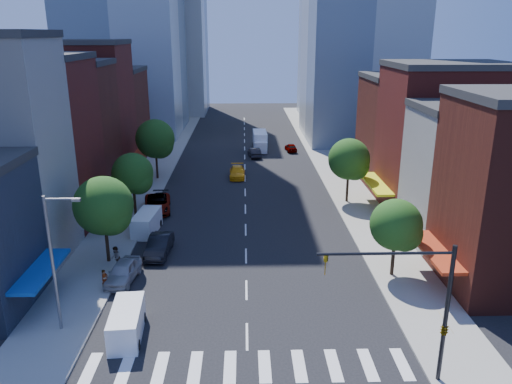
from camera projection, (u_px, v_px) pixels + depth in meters
ground at (247, 336)px, 31.59m from camera, size 220.00×220.00×0.00m
sidewalk_left at (155, 171)px, 69.36m from camera, size 5.00×120.00×0.15m
sidewalk_right at (334, 169)px, 69.95m from camera, size 5.00×120.00×0.15m
crosswalk at (247, 367)px, 28.73m from camera, size 19.00×3.00×0.01m
bldg_left_2 at (28, 145)px, 48.18m from camera, size 12.00×9.00×16.00m
bldg_left_3 at (59, 133)px, 56.43m from camera, size 12.00×8.00×15.00m
bldg_left_4 at (82, 113)px, 64.22m from camera, size 12.00×9.00×17.00m
bldg_left_5 at (103, 117)px, 73.87m from camera, size 12.00×10.00×13.00m
bldg_right_1 at (480, 178)px, 44.54m from camera, size 12.00×8.00×12.00m
bldg_right_2 at (444, 141)px, 52.65m from camera, size 12.00×10.00×15.00m
bldg_right_3 at (412, 132)px, 62.48m from camera, size 12.00×10.00×13.00m
traffic_signal at (436, 315)px, 26.27m from camera, size 7.24×2.24×8.00m
streetlight at (55, 256)px, 30.66m from camera, size 2.25×0.25×9.00m
tree_left_near at (105, 208)px, 40.24m from camera, size 4.80×4.80×7.30m
tree_left_mid at (134, 175)px, 50.82m from camera, size 4.20×4.20×6.65m
tree_left_far at (156, 140)px, 63.95m from camera, size 5.00×5.00×7.75m
tree_right_near at (398, 227)px, 38.13m from camera, size 4.00×4.00×6.20m
tree_right_far at (350, 161)px, 55.07m from camera, size 4.60×4.60×7.20m
parked_car_front at (123, 272)px, 38.43m from camera, size 2.40×4.83×1.58m
parked_car_second at (159, 245)px, 43.10m from camera, size 2.00×5.10×1.65m
parked_car_third at (157, 204)px, 53.57m from camera, size 3.54×6.28×1.66m
parked_car_rear at (158, 202)px, 54.35m from camera, size 2.18×5.09×1.46m
cargo_van_near at (127, 324)px, 31.25m from camera, size 2.16×4.67×1.94m
cargo_van_far at (146, 223)px, 47.73m from camera, size 2.28×4.82×1.99m
taxi at (237, 172)px, 66.21m from camera, size 2.05×4.96×1.43m
traffic_car_oncoming at (254, 152)px, 77.14m from camera, size 2.12×4.58×1.45m
traffic_car_far at (291, 147)px, 80.77m from camera, size 1.94×3.97×1.31m
box_truck at (260, 141)px, 81.93m from camera, size 2.32×7.16×2.87m
pedestrian_near at (105, 280)px, 36.92m from camera, size 0.61×0.68×1.56m
pedestrian_far at (116, 258)px, 40.10m from camera, size 0.85×1.02×1.89m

